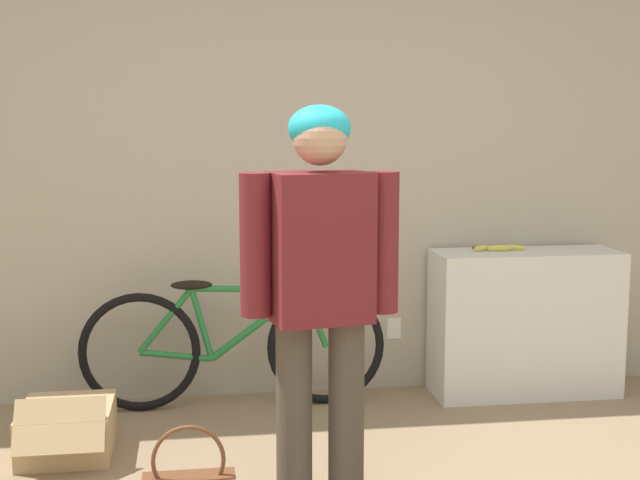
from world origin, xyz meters
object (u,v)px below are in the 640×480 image
object	(u,v)px
person	(320,275)
bicycle	(234,345)
cardboard_box	(67,429)
banana	(498,248)

from	to	relation	value
person	bicycle	distance (m)	1.47
person	cardboard_box	bearing A→B (deg)	135.16
bicycle	cardboard_box	size ratio (longest dim) A/B	2.94
person	cardboard_box	distance (m)	1.57
person	bicycle	bearing A→B (deg)	92.10
person	cardboard_box	size ratio (longest dim) A/B	2.89
bicycle	person	bearing A→B (deg)	-76.69
person	banana	bearing A→B (deg)	38.42
bicycle	banana	bearing A→B (deg)	3.08
bicycle	banana	xyz separation A→B (m)	(1.48, 0.05, 0.49)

